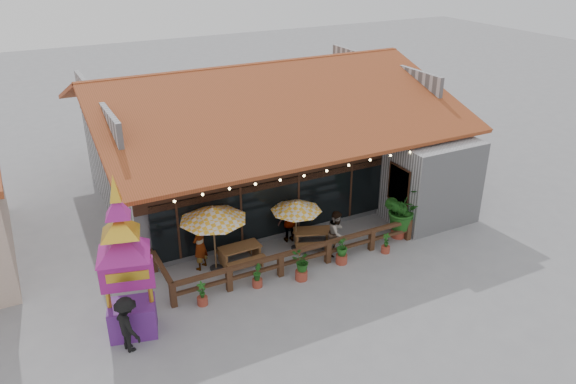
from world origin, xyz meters
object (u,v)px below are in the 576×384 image
picnic_table_left (240,252)px  pedestrian (128,324)px  umbrella_left (213,214)px  picnic_table_right (313,236)px  tropical_plant (400,210)px  umbrella_right (296,206)px  thai_sign_tower (123,248)px

picnic_table_left → pedestrian: size_ratio=0.86×
umbrella_left → pedestrian: size_ratio=1.45×
picnic_table_right → tropical_plant: size_ratio=0.90×
umbrella_right → thai_sign_tower: (-6.92, -2.20, 1.19)m
picnic_table_left → tropical_plant: bearing=-9.3°
umbrella_right → tropical_plant: tropical_plant is taller
picnic_table_right → tropical_plant: (3.51, -0.89, 0.73)m
thai_sign_tower → pedestrian: thai_sign_tower is taller
umbrella_left → tropical_plant: umbrella_left is taller
picnic_table_right → umbrella_left: bearing=176.2°
umbrella_right → tropical_plant: 4.36m
umbrella_left → umbrella_right: umbrella_left is taller
thai_sign_tower → pedestrian: 2.28m
thai_sign_tower → tropical_plant: 11.29m
thai_sign_tower → picnic_table_left: bearing=25.6°
picnic_table_right → picnic_table_left: bearing=176.5°
picnic_table_left → tropical_plant: tropical_plant is taller
umbrella_left → umbrella_right: size_ratio=1.12×
picnic_table_right → thai_sign_tower: thai_sign_tower is taller
thai_sign_tower → tropical_plant: thai_sign_tower is taller
umbrella_right → picnic_table_left: bearing=-179.3°
umbrella_left → umbrella_right: (3.35, -0.05, -0.44)m
thai_sign_tower → pedestrian: size_ratio=3.17×
picnic_table_left → thai_sign_tower: bearing=-154.4°
tropical_plant → umbrella_right: bearing=165.2°
umbrella_right → picnic_table_right: umbrella_right is taller
pedestrian → umbrella_right: bearing=-82.8°
umbrella_left → pedestrian: (-3.86, -2.98, -1.39)m
umbrella_left → thai_sign_tower: 4.29m
umbrella_left → thai_sign_tower: thai_sign_tower is taller
umbrella_right → thai_sign_tower: thai_sign_tower is taller
umbrella_left → thai_sign_tower: size_ratio=0.46×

